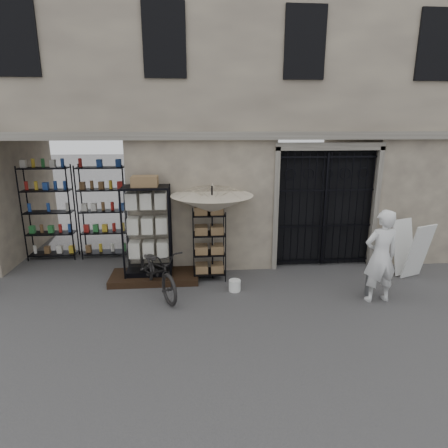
{
  "coord_description": "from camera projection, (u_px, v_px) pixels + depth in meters",
  "views": [
    {
      "loc": [
        -1.49,
        -6.61,
        3.5
      ],
      "look_at": [
        -0.8,
        1.4,
        1.35
      ],
      "focal_mm": 30.0,
      "sensor_mm": 36.0,
      "label": 1
    }
  ],
  "objects": [
    {
      "name": "ground",
      "position": [
        270.0,
        307.0,
        7.39
      ],
      "size": [
        80.0,
        80.0,
        0.0
      ],
      "primitive_type": "plane",
      "color": "black",
      "rests_on": "ground"
    },
    {
      "name": "main_building",
      "position": [
        245.0,
        86.0,
        10.08
      ],
      "size": [
        14.0,
        4.0,
        9.0
      ],
      "primitive_type": "cube",
      "color": "tan",
      "rests_on": "ground"
    },
    {
      "name": "shop_recess",
      "position": [
        72.0,
        207.0,
        9.33
      ],
      "size": [
        3.0,
        1.7,
        3.0
      ],
      "primitive_type": "cube",
      "color": "black",
      "rests_on": "ground"
    },
    {
      "name": "shop_shelving",
      "position": [
        77.0,
        212.0,
        9.87
      ],
      "size": [
        2.7,
        0.5,
        2.5
      ],
      "primitive_type": "cube",
      "color": "black",
      "rests_on": "ground"
    },
    {
      "name": "iron_gate",
      "position": [
        322.0,
        207.0,
        9.34
      ],
      "size": [
        2.5,
        0.21,
        3.0
      ],
      "color": "black",
      "rests_on": "ground"
    },
    {
      "name": "step_platform",
      "position": [
        155.0,
        277.0,
        8.67
      ],
      "size": [
        2.0,
        0.9,
        0.15
      ],
      "primitive_type": "cube",
      "color": "black",
      "rests_on": "ground"
    },
    {
      "name": "display_cabinet",
      "position": [
        148.0,
        235.0,
        8.48
      ],
      "size": [
        1.09,
        0.76,
        2.2
      ],
      "rotation": [
        0.0,
        0.0,
        0.14
      ],
      "color": "black",
      "rests_on": "step_platform"
    },
    {
      "name": "wire_rack",
      "position": [
        209.0,
        245.0,
        8.6
      ],
      "size": [
        0.8,
        0.63,
        1.64
      ],
      "rotation": [
        0.0,
        0.0,
        0.17
      ],
      "color": "black",
      "rests_on": "ground"
    },
    {
      "name": "market_umbrella",
      "position": [
        212.0,
        199.0,
        8.31
      ],
      "size": [
        2.05,
        2.07,
        2.62
      ],
      "rotation": [
        0.0,
        0.0,
        -0.34
      ],
      "color": "black",
      "rests_on": "ground"
    },
    {
      "name": "white_bucket",
      "position": [
        235.0,
        285.0,
        8.1
      ],
      "size": [
        0.3,
        0.3,
        0.25
      ],
      "primitive_type": "cylinder",
      "rotation": [
        0.0,
        0.0,
        -0.19
      ],
      "color": "white",
      "rests_on": "ground"
    },
    {
      "name": "bicycle",
      "position": [
        159.0,
        293.0,
        8.03
      ],
      "size": [
        1.07,
        1.23,
        1.97
      ],
      "primitive_type": "imported",
      "rotation": [
        0.0,
        0.0,
        0.46
      ],
      "color": "black",
      "rests_on": "ground"
    },
    {
      "name": "steel_bollard",
      "position": [
        369.0,
        279.0,
        7.8
      ],
      "size": [
        0.14,
        0.14,
        0.74
      ],
      "primitive_type": "cylinder",
      "rotation": [
        0.0,
        0.0,
        0.03
      ],
      "color": "slate",
      "rests_on": "ground"
    },
    {
      "name": "shopkeeper",
      "position": [
        376.0,
        300.0,
        7.69
      ],
      "size": [
        0.86,
        1.97,
        0.46
      ],
      "primitive_type": "imported",
      "rotation": [
        0.0,
        0.0,
        3.23
      ],
      "color": "silver",
      "rests_on": "ground"
    },
    {
      "name": "easel_sign",
      "position": [
        411.0,
        249.0,
        8.75
      ],
      "size": [
        0.83,
        0.88,
        1.3
      ],
      "rotation": [
        0.0,
        0.0,
        0.36
      ],
      "color": "silver",
      "rests_on": "ground"
    }
  ]
}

